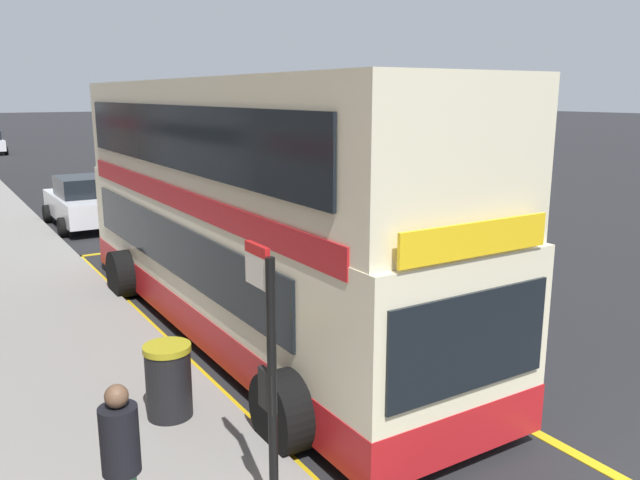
% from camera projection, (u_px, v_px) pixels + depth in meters
% --- Properties ---
extents(ground_plane, '(260.00, 260.00, 0.00)m').
position_uv_depth(ground_plane, '(87.00, 177.00, 32.91)').
color(ground_plane, black).
extents(double_decker_bus, '(3.28, 11.05, 4.40)m').
position_uv_depth(double_decker_bus, '(245.00, 217.00, 11.25)').
color(double_decker_bus, beige).
rests_on(double_decker_bus, ground).
extents(bus_bay_markings, '(3.09, 14.10, 0.01)m').
position_uv_depth(bus_bay_markings, '(244.00, 325.00, 11.83)').
color(bus_bay_markings, gold).
rests_on(bus_bay_markings, ground).
extents(bus_stop_sign, '(0.09, 0.51, 2.68)m').
position_uv_depth(bus_stop_sign, '(268.00, 363.00, 5.97)').
color(bus_stop_sign, black).
rests_on(bus_stop_sign, pavement_near).
extents(parked_car_white_across, '(2.09, 4.20, 1.62)m').
position_uv_depth(parked_car_white_across, '(84.00, 202.00, 20.50)').
color(parked_car_white_across, silver).
rests_on(parked_car_white_across, ground).
extents(parked_car_grey_far, '(2.09, 4.20, 1.62)m').
position_uv_depth(parked_car_grey_far, '(188.00, 174.00, 27.53)').
color(parked_car_grey_far, slate).
rests_on(parked_car_grey_far, ground).
extents(pedestrian_further_back, '(0.34, 0.34, 1.60)m').
position_uv_depth(pedestrian_further_back, '(121.00, 462.00, 5.64)').
color(pedestrian_further_back, '#3F724C').
rests_on(pedestrian_further_back, pavement_near).
extents(litter_bin, '(0.60, 0.60, 0.96)m').
position_uv_depth(litter_bin, '(169.00, 380.00, 8.13)').
color(litter_bin, black).
rests_on(litter_bin, pavement_near).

